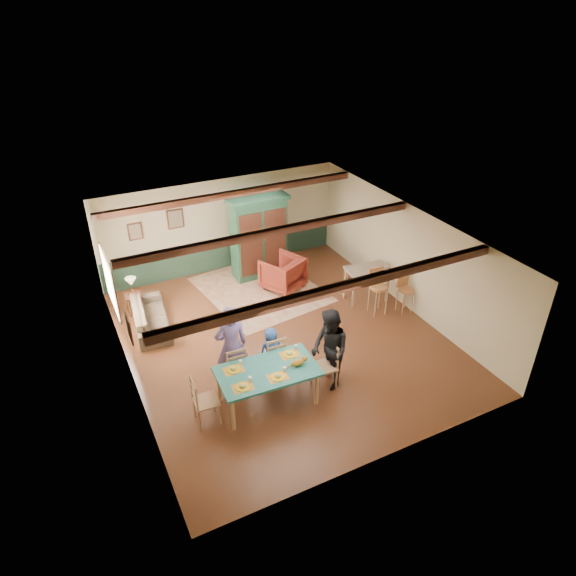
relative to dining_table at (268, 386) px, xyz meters
name	(u,v)px	position (x,y,z in m)	size (l,w,h in m)	color
floor	(283,338)	(1.22, 1.81, -0.41)	(8.00, 8.00, 0.00)	#4A2414
wall_back	(222,225)	(1.22, 5.81, 0.94)	(7.00, 0.02, 2.70)	beige
wall_left	(125,330)	(-2.28, 1.81, 0.94)	(0.02, 8.00, 2.70)	beige
wall_right	(408,258)	(4.72, 1.81, 0.94)	(0.02, 8.00, 2.70)	beige
ceiling	(283,235)	(1.22, 1.81, 2.29)	(7.00, 8.00, 0.02)	silver
wainscot_back	(224,254)	(1.22, 5.79, 0.04)	(6.95, 0.03, 0.90)	#1A3024
ceiling_beam_front	(339,288)	(1.22, -0.49, 2.20)	(6.95, 0.16, 0.16)	black
ceiling_beam_mid	(275,232)	(1.22, 2.21, 2.20)	(6.95, 0.16, 0.16)	black
ceiling_beam_back	(232,194)	(1.22, 4.81, 2.20)	(6.95, 0.16, 0.16)	black
window_left	(109,282)	(-2.25, 3.51, 1.14)	(0.06, 1.60, 1.30)	white
picture_left_wall	(129,328)	(-2.25, 1.21, 1.34)	(0.04, 0.42, 0.52)	gray
picture_back_a	(175,219)	(-0.08, 5.78, 1.39)	(0.45, 0.04, 0.55)	gray
picture_back_b	(135,231)	(-1.18, 5.78, 1.24)	(0.38, 0.04, 0.48)	gray
dining_table	(268,386)	(0.00, 0.00, 0.00)	(1.96, 1.09, 0.81)	#216961
dining_chair_far_left	(234,365)	(-0.40, 0.80, 0.11)	(0.46, 0.48, 1.03)	#A37651
dining_chair_far_right	(273,354)	(0.47, 0.76, 0.11)	(0.46, 0.48, 1.03)	#A37651
dining_chair_end_left	(206,400)	(-1.25, 0.06, 0.11)	(0.46, 0.48, 1.03)	#A37651
dining_chair_end_right	(324,366)	(1.25, -0.06, 0.11)	(0.46, 0.48, 1.03)	#A37651
person_man	(231,346)	(-0.39, 0.89, 0.53)	(0.68, 0.45, 1.87)	slate
person_woman	(330,350)	(1.36, -0.06, 0.49)	(0.87, 0.68, 1.79)	black
person_child	(271,351)	(0.47, 0.85, 0.14)	(0.53, 0.35, 1.09)	#23488E
cat	(298,362)	(0.59, -0.14, 0.51)	(0.39, 0.15, 0.20)	#BC7921
place_setting_near_left	(243,385)	(-0.61, -0.24, 0.46)	(0.43, 0.33, 0.11)	gold
place_setting_near_center	(278,375)	(0.10, -0.28, 0.46)	(0.43, 0.33, 0.11)	gold
place_setting_far_left	(233,368)	(-0.58, 0.30, 0.46)	(0.43, 0.33, 0.11)	gold
place_setting_far_right	(290,353)	(0.61, 0.24, 0.46)	(0.43, 0.33, 0.11)	gold
area_rug	(260,289)	(1.64, 4.12, -0.40)	(2.84, 3.37, 0.01)	beige
armoire	(259,237)	(1.99, 4.95, 0.77)	(1.67, 0.67, 2.36)	#163927
armchair	(283,273)	(2.25, 3.96, 0.05)	(0.98, 1.01, 0.92)	#4F130F
sofa	(151,317)	(-1.46, 3.69, -0.12)	(1.98, 0.77, 0.58)	#3D3126
end_table	(135,303)	(-1.67, 4.52, -0.15)	(0.42, 0.42, 0.52)	black
table_lamp	(132,287)	(-1.67, 4.52, 0.35)	(0.26, 0.26, 0.48)	beige
counter_table	(366,284)	(3.95, 2.41, 0.06)	(1.12, 0.65, 0.93)	gray
bar_stool_left	(378,292)	(3.85, 1.75, 0.20)	(0.43, 0.47, 1.21)	#BB7C49
bar_stool_right	(405,294)	(4.49, 1.49, 0.11)	(0.37, 0.40, 1.03)	#BB7C49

